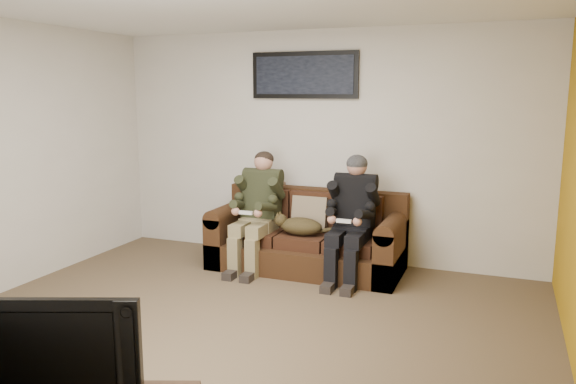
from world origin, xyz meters
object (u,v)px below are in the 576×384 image
at_px(sofa, 309,239).
at_px(person_left, 258,204).
at_px(cat, 299,226).
at_px(framed_poster, 304,75).
at_px(television, 43,349).
at_px(person_right, 352,211).

relative_size(sofa, person_left, 1.63).
distance_m(person_left, cat, 0.53).
distance_m(framed_poster, television, 4.39).
height_order(sofa, television, television).
height_order(person_left, person_right, person_right).
relative_size(sofa, person_right, 1.61).
bearing_deg(sofa, person_left, -162.02).
bearing_deg(person_left, television, -81.85).
bearing_deg(person_right, person_left, -179.98).
distance_m(person_right, television, 3.64).
height_order(cat, television, television).
relative_size(person_right, television, 1.29).
bearing_deg(framed_poster, person_right, -37.70).
xyz_separation_m(person_left, person_right, (1.06, 0.00, 0.00)).
xyz_separation_m(person_left, cat, (0.49, -0.03, -0.19)).
bearing_deg(cat, television, -89.61).
height_order(sofa, person_left, person_left).
bearing_deg(cat, person_left, 176.60).
relative_size(sofa, cat, 3.13).
distance_m(person_left, framed_poster, 1.54).
height_order(person_right, framed_poster, framed_poster).
height_order(person_right, television, person_right).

